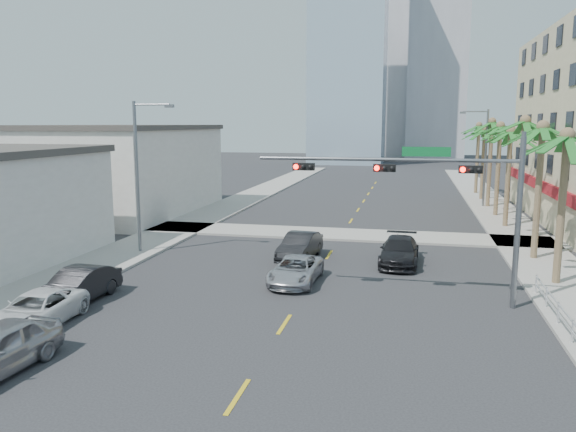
% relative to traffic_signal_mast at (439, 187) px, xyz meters
% --- Properties ---
extents(ground, '(260.00, 260.00, 0.00)m').
position_rel_traffic_signal_mast_xyz_m(ground, '(-5.78, -7.95, -5.06)').
color(ground, '#262628').
rests_on(ground, ground).
extents(sidewalk_right, '(4.00, 120.00, 0.15)m').
position_rel_traffic_signal_mast_xyz_m(sidewalk_right, '(6.22, 12.05, -4.99)').
color(sidewalk_right, gray).
rests_on(sidewalk_right, ground).
extents(sidewalk_left, '(4.00, 120.00, 0.15)m').
position_rel_traffic_signal_mast_xyz_m(sidewalk_left, '(-17.78, 12.05, -4.99)').
color(sidewalk_left, gray).
rests_on(sidewalk_left, ground).
extents(sidewalk_cross, '(80.00, 4.00, 0.15)m').
position_rel_traffic_signal_mast_xyz_m(sidewalk_cross, '(-5.78, 14.05, -4.99)').
color(sidewalk_cross, gray).
rests_on(sidewalk_cross, ground).
extents(building_left_far, '(11.00, 18.00, 7.20)m').
position_rel_traffic_signal_mast_xyz_m(building_left_far, '(-25.28, 20.05, -1.46)').
color(building_left_far, beige).
rests_on(building_left_far, ground).
extents(tower_far_left, '(14.00, 14.00, 48.00)m').
position_rel_traffic_signal_mast_xyz_m(tower_far_left, '(-13.78, 87.05, 18.94)').
color(tower_far_left, '#99B2C6').
rests_on(tower_far_left, ground).
extents(tower_far_right, '(12.00, 12.00, 60.00)m').
position_rel_traffic_signal_mast_xyz_m(tower_far_right, '(3.22, 102.05, 24.94)').
color(tower_far_right, '#ADADB2').
rests_on(tower_far_right, ground).
extents(tower_far_center, '(16.00, 16.00, 42.00)m').
position_rel_traffic_signal_mast_xyz_m(tower_far_center, '(-8.78, 117.05, 15.94)').
color(tower_far_center, '#ADADB2').
rests_on(tower_far_center, ground).
extents(traffic_signal_mast, '(11.12, 0.54, 7.20)m').
position_rel_traffic_signal_mast_xyz_m(traffic_signal_mast, '(0.00, 0.00, 0.00)').
color(traffic_signal_mast, slate).
rests_on(traffic_signal_mast, ground).
extents(palm_tree_0, '(4.80, 4.80, 7.80)m').
position_rel_traffic_signal_mast_xyz_m(palm_tree_0, '(5.82, 4.05, 2.02)').
color(palm_tree_0, brown).
rests_on(palm_tree_0, ground).
extents(palm_tree_1, '(4.80, 4.80, 8.16)m').
position_rel_traffic_signal_mast_xyz_m(palm_tree_1, '(5.82, 9.25, 2.37)').
color(palm_tree_1, brown).
rests_on(palm_tree_1, ground).
extents(palm_tree_2, '(4.80, 4.80, 8.52)m').
position_rel_traffic_signal_mast_xyz_m(palm_tree_2, '(5.82, 14.45, 2.72)').
color(palm_tree_2, brown).
rests_on(palm_tree_2, ground).
extents(palm_tree_3, '(4.80, 4.80, 7.80)m').
position_rel_traffic_signal_mast_xyz_m(palm_tree_3, '(5.82, 19.65, 2.02)').
color(palm_tree_3, brown).
rests_on(palm_tree_3, ground).
extents(palm_tree_4, '(4.80, 4.80, 8.16)m').
position_rel_traffic_signal_mast_xyz_m(palm_tree_4, '(5.82, 24.85, 2.37)').
color(palm_tree_4, brown).
rests_on(palm_tree_4, ground).
extents(palm_tree_5, '(4.80, 4.80, 8.52)m').
position_rel_traffic_signal_mast_xyz_m(palm_tree_5, '(5.82, 30.05, 2.72)').
color(palm_tree_5, brown).
rests_on(palm_tree_5, ground).
extents(palm_tree_6, '(4.80, 4.80, 7.80)m').
position_rel_traffic_signal_mast_xyz_m(palm_tree_6, '(5.82, 35.25, 2.02)').
color(palm_tree_6, brown).
rests_on(palm_tree_6, ground).
extents(palm_tree_7, '(4.80, 4.80, 8.16)m').
position_rel_traffic_signal_mast_xyz_m(palm_tree_7, '(5.82, 40.45, 2.37)').
color(palm_tree_7, brown).
rests_on(palm_tree_7, ground).
extents(streetlight_left, '(2.55, 0.25, 9.00)m').
position_rel_traffic_signal_mast_xyz_m(streetlight_left, '(-16.78, 6.05, -0.00)').
color(streetlight_left, slate).
rests_on(streetlight_left, ground).
extents(streetlight_right, '(2.55, 0.25, 9.00)m').
position_rel_traffic_signal_mast_xyz_m(streetlight_right, '(5.21, 30.05, -0.00)').
color(streetlight_right, slate).
rests_on(streetlight_right, ground).
extents(guardrail, '(0.08, 8.08, 1.00)m').
position_rel_traffic_signal_mast_xyz_m(guardrail, '(4.52, -1.95, -4.39)').
color(guardrail, silver).
rests_on(guardrail, ground).
extents(car_parked_mid, '(1.88, 4.61, 1.49)m').
position_rel_traffic_signal_mast_xyz_m(car_parked_mid, '(-15.18, -3.21, -4.32)').
color(car_parked_mid, black).
rests_on(car_parked_mid, ground).
extents(car_parked_far, '(2.34, 4.78, 1.31)m').
position_rel_traffic_signal_mast_xyz_m(car_parked_far, '(-15.03, -6.25, -4.41)').
color(car_parked_far, white).
rests_on(car_parked_far, ground).
extents(car_lane_left, '(2.03, 4.71, 1.51)m').
position_rel_traffic_signal_mast_xyz_m(car_lane_left, '(-7.28, 6.65, -4.31)').
color(car_lane_left, black).
rests_on(car_lane_left, ground).
extents(car_lane_center, '(2.26, 4.64, 1.27)m').
position_rel_traffic_signal_mast_xyz_m(car_lane_center, '(-6.53, 1.79, -4.43)').
color(car_lane_center, '#BDBCC1').
rests_on(car_lane_center, ground).
extents(car_lane_right, '(2.21, 5.12, 1.47)m').
position_rel_traffic_signal_mast_xyz_m(car_lane_right, '(-1.67, 6.68, -4.33)').
color(car_lane_right, black).
rests_on(car_lane_right, ground).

